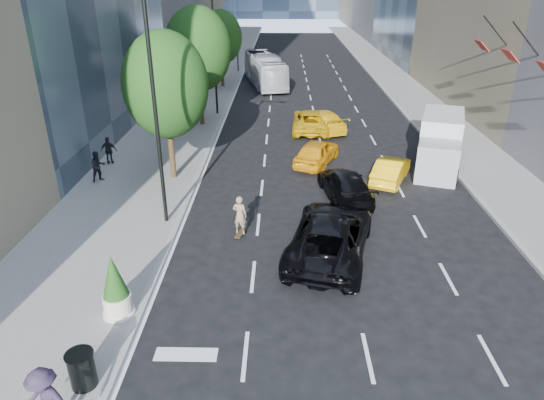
{
  "coord_description": "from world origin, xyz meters",
  "views": [
    {
      "loc": [
        -1.51,
        -14.65,
        9.9
      ],
      "look_at": [
        -1.88,
        3.1,
        1.6
      ],
      "focal_mm": 32.0,
      "sensor_mm": 36.0,
      "label": 1
    }
  ],
  "objects_px": {
    "skateboarder": "(240,218)",
    "black_sedan_mercedes": "(345,185)",
    "box_truck": "(440,142)",
    "planter_shrub": "(115,287)",
    "city_bus": "(265,70)",
    "black_sedan_lincoln": "(330,235)",
    "trash_can": "(82,370)"
  },
  "relations": [
    {
      "from": "box_truck",
      "to": "planter_shrub",
      "type": "distance_m",
      "value": 19.47
    },
    {
      "from": "skateboarder",
      "to": "trash_can",
      "type": "xyz_separation_m",
      "value": [
        -3.4,
        -8.32,
        -0.19
      ]
    },
    {
      "from": "city_bus",
      "to": "planter_shrub",
      "type": "xyz_separation_m",
      "value": [
        -3.4,
        -35.56,
        -0.31
      ]
    },
    {
      "from": "black_sedan_lincoln",
      "to": "black_sedan_mercedes",
      "type": "distance_m",
      "value": 5.34
    },
    {
      "from": "box_truck",
      "to": "city_bus",
      "type": "bearing_deg",
      "value": 133.73
    },
    {
      "from": "planter_shrub",
      "to": "city_bus",
      "type": "bearing_deg",
      "value": 84.54
    },
    {
      "from": "city_bus",
      "to": "black_sedan_lincoln",
      "type": "bearing_deg",
      "value": -95.81
    },
    {
      "from": "black_sedan_lincoln",
      "to": "box_truck",
      "type": "xyz_separation_m",
      "value": [
        6.9,
        9.67,
        0.61
      ]
    },
    {
      "from": "city_bus",
      "to": "planter_shrub",
      "type": "height_order",
      "value": "city_bus"
    },
    {
      "from": "trash_can",
      "to": "planter_shrub",
      "type": "relative_size",
      "value": 0.47
    },
    {
      "from": "skateboarder",
      "to": "city_bus",
      "type": "bearing_deg",
      "value": -73.93
    },
    {
      "from": "skateboarder",
      "to": "box_truck",
      "type": "distance_m",
      "value": 13.36
    },
    {
      "from": "black_sedan_lincoln",
      "to": "city_bus",
      "type": "bearing_deg",
      "value": -69.82
    },
    {
      "from": "planter_shrub",
      "to": "box_truck",
      "type": "bearing_deg",
      "value": 44.5
    },
    {
      "from": "planter_shrub",
      "to": "black_sedan_mercedes",
      "type": "bearing_deg",
      "value": 48.33
    },
    {
      "from": "skateboarder",
      "to": "box_truck",
      "type": "bearing_deg",
      "value": -125.71
    },
    {
      "from": "box_truck",
      "to": "planter_shrub",
      "type": "relative_size",
      "value": 2.96
    },
    {
      "from": "planter_shrub",
      "to": "skateboarder",
      "type": "bearing_deg",
      "value": 57.74
    },
    {
      "from": "black_sedan_lincoln",
      "to": "planter_shrub",
      "type": "bearing_deg",
      "value": 43.33
    },
    {
      "from": "city_bus",
      "to": "planter_shrub",
      "type": "relative_size",
      "value": 4.95
    },
    {
      "from": "black_sedan_mercedes",
      "to": "box_truck",
      "type": "distance_m",
      "value": 7.29
    },
    {
      "from": "skateboarder",
      "to": "city_bus",
      "type": "relative_size",
      "value": 0.16
    },
    {
      "from": "black_sedan_mercedes",
      "to": "city_bus",
      "type": "height_order",
      "value": "city_bus"
    },
    {
      "from": "skateboarder",
      "to": "trash_can",
      "type": "distance_m",
      "value": 8.99
    },
    {
      "from": "city_bus",
      "to": "trash_can",
      "type": "relative_size",
      "value": 10.6
    },
    {
      "from": "black_sedan_mercedes",
      "to": "city_bus",
      "type": "bearing_deg",
      "value": -88.63
    },
    {
      "from": "box_truck",
      "to": "trash_can",
      "type": "bearing_deg",
      "value": -111.78
    },
    {
      "from": "black_sedan_mercedes",
      "to": "box_truck",
      "type": "relative_size",
      "value": 0.75
    },
    {
      "from": "box_truck",
      "to": "planter_shrub",
      "type": "height_order",
      "value": "box_truck"
    },
    {
      "from": "skateboarder",
      "to": "black_sedan_mercedes",
      "type": "distance_m",
      "value": 6.1
    },
    {
      "from": "skateboarder",
      "to": "trash_can",
      "type": "height_order",
      "value": "skateboarder"
    },
    {
      "from": "box_truck",
      "to": "planter_shrub",
      "type": "xyz_separation_m",
      "value": [
        -13.88,
        -13.64,
        -0.29
      ]
    }
  ]
}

